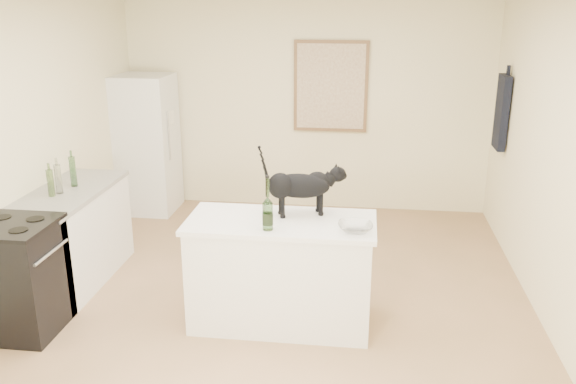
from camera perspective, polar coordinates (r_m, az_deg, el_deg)
The scene contains 19 objects.
floor at distance 5.30m, azimuth -1.43°, elevation -11.03°, with size 5.50×5.50×0.00m, color tan.
wall_back at distance 7.47m, azimuth 1.75°, elevation 8.20°, with size 4.50×4.50×0.00m, color #F4EABD.
wall_front at distance 2.34m, azimuth -12.40°, elevation -15.35°, with size 4.50×4.50×0.00m, color #F4EABD.
wall_left at distance 5.60m, azimuth -24.95°, elevation 3.20°, with size 5.50×5.50×0.00m, color #F4EABD.
wall_right at distance 4.99m, azimuth 24.93°, elevation 1.53°, with size 5.50×5.50×0.00m, color #F4EABD.
island_base at distance 4.91m, azimuth -0.66°, elevation -7.84°, with size 1.44×0.67×0.86m, color white.
island_top at distance 4.73m, azimuth -0.68°, elevation -2.93°, with size 1.50×0.70×0.04m, color white.
left_cabinets at distance 5.96m, azimuth -19.91°, elevation -4.18°, with size 0.60×1.40×0.86m, color white.
left_countertop at distance 5.81m, azimuth -20.38°, elevation -0.07°, with size 0.62×1.44×0.04m, color gray.
stove at distance 5.24m, azimuth -24.33°, elevation -7.58°, with size 0.60×0.60×0.90m, color black.
fridge at distance 7.62m, azimuth -13.39°, elevation 4.46°, with size 0.68×0.68×1.70m, color white.
artwork_frame at distance 7.38m, azimuth 4.10°, elevation 10.01°, with size 0.90×0.03×1.10m, color brown.
artwork_canvas at distance 7.36m, azimuth 4.09°, elevation 9.99°, with size 0.82×0.00×1.02m, color beige.
hanging_garment at distance 6.89m, azimuth 19.73°, elevation 7.17°, with size 0.08×0.34×0.80m, color black.
black_cat at distance 4.77m, azimuth 1.11°, elevation 0.30°, with size 0.63×0.19×0.44m, color black, non-canonical shape.
wine_bottle at distance 4.47m, azimuth -1.96°, elevation -1.37°, with size 0.08×0.08×0.37m, color #2B5923.
glass_bowl at distance 4.51m, azimuth 6.45°, elevation -3.40°, with size 0.26×0.26×0.06m, color white.
fridge_paper at distance 7.42m, azimuth -11.12°, elevation 6.98°, with size 0.00×0.12×0.16m, color silver.
counter_bottle_cluster at distance 5.76m, azimuth -20.82°, elevation 1.30°, with size 0.12×0.36×0.28m.
Camera 1 is at (0.73, -4.58, 2.57)m, focal length 37.25 mm.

